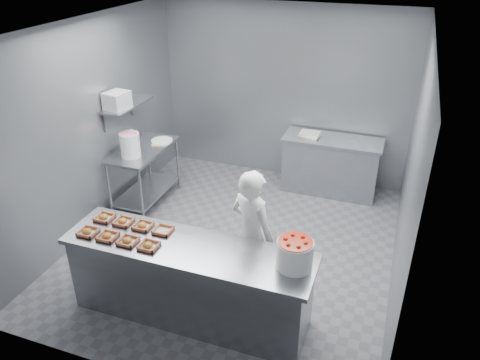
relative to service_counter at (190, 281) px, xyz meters
name	(u,v)px	position (x,y,z in m)	size (l,w,h in m)	color
floor	(235,245)	(0.00, 1.35, -0.45)	(4.50, 4.50, 0.00)	#4C4C51
ceiling	(233,27)	(0.00, 1.35, 2.35)	(4.50, 4.50, 0.00)	white
wall_back	(283,94)	(0.00, 3.60, 0.95)	(4.00, 0.04, 2.80)	slate
wall_left	(92,128)	(-2.00, 1.35, 0.95)	(0.04, 4.50, 2.80)	slate
wall_right	(410,175)	(2.00, 1.35, 0.95)	(0.04, 4.50, 2.80)	slate
service_counter	(190,281)	(0.00, 0.00, 0.00)	(2.60, 0.70, 0.90)	slate
prep_table	(145,167)	(-1.65, 1.95, 0.14)	(0.60, 1.20, 0.90)	slate
back_counter	(331,165)	(0.90, 3.25, 0.00)	(1.50, 0.60, 0.90)	slate
wall_shelf	(127,104)	(-1.82, 1.95, 1.10)	(0.35, 0.90, 0.03)	slate
tray_0	(88,232)	(-1.08, -0.15, 0.47)	(0.19, 0.18, 0.06)	tan
tray_1	(107,236)	(-0.84, -0.15, 0.47)	(0.19, 0.18, 0.06)	tan
tray_2	(128,241)	(-0.60, -0.15, 0.47)	(0.19, 0.18, 0.06)	tan
tray_3	(149,246)	(-0.36, -0.15, 0.47)	(0.19, 0.18, 0.06)	tan
tray_4	(104,217)	(-1.08, 0.15, 0.47)	(0.19, 0.18, 0.06)	tan
tray_5	(123,221)	(-0.84, 0.15, 0.47)	(0.19, 0.18, 0.06)	tan
tray_6	(143,226)	(-0.60, 0.15, 0.47)	(0.19, 0.18, 0.06)	tan
tray_7	(163,230)	(-0.35, 0.15, 0.47)	(0.19, 0.18, 0.04)	tan
worker	(252,234)	(0.48, 0.60, 0.32)	(0.56, 0.37, 1.55)	white
strawberry_tub	(295,253)	(1.08, 0.06, 0.60)	(0.34, 0.34, 0.29)	white
glaze_bucket	(130,144)	(-1.66, 1.67, 0.63)	(0.29, 0.27, 0.42)	white
bucket_lid	(162,141)	(-1.51, 2.28, 0.46)	(0.32, 0.32, 0.02)	white
rag	(157,144)	(-1.53, 2.15, 0.46)	(0.13, 0.12, 0.02)	#CCB28C
appliance	(117,100)	(-1.82, 1.72, 1.23)	(0.27, 0.31, 0.23)	gray
paper_stack	(310,134)	(0.54, 3.25, 0.48)	(0.30, 0.22, 0.06)	silver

